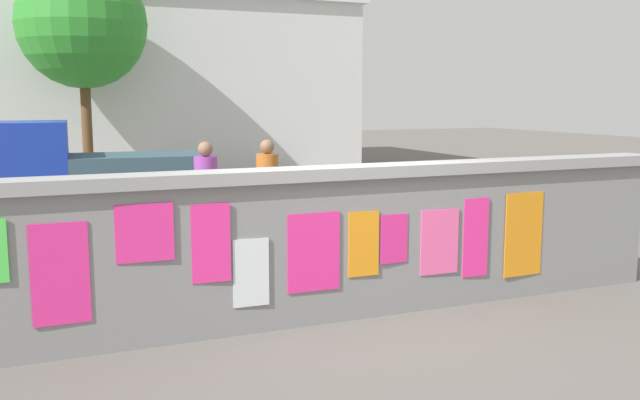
{
  "coord_description": "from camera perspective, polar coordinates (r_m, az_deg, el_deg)",
  "views": [
    {
      "loc": [
        -3.01,
        -6.34,
        2.24
      ],
      "look_at": [
        0.42,
        1.71,
        0.97
      ],
      "focal_mm": 39.27,
      "sensor_mm": 36.0,
      "label": 1
    }
  ],
  "objects": [
    {
      "name": "auto_rickshaw_truck",
      "position": [
        12.89,
        -18.0,
        1.92
      ],
      "size": [
        3.7,
        1.76,
        1.85
      ],
      "color": "black",
      "rests_on": "ground"
    },
    {
      "name": "ground",
      "position": [
        14.82,
        -11.07,
        -0.55
      ],
      "size": [
        60.0,
        60.0,
        0.0
      ],
      "primitive_type": "plane",
      "color": "#605B56"
    },
    {
      "name": "motorcycle",
      "position": [
        10.44,
        5.99,
        -1.55
      ],
      "size": [
        1.88,
        0.66,
        0.87
      ],
      "color": "black",
      "rests_on": "ground"
    },
    {
      "name": "bicycle_near",
      "position": [
        9.17,
        -19.57,
        -4.0
      ],
      "size": [
        1.7,
        0.44,
        0.95
      ],
      "color": "black",
      "rests_on": "ground"
    },
    {
      "name": "building_background",
      "position": [
        23.53,
        -12.59,
        9.49
      ],
      "size": [
        11.17,
        7.28,
        5.59
      ],
      "color": "silver",
      "rests_on": "ground"
    },
    {
      "name": "person_walking",
      "position": [
        10.36,
        -9.27,
        1.23
      ],
      "size": [
        0.38,
        0.38,
        1.62
      ],
      "color": "#D83F72",
      "rests_on": "ground"
    },
    {
      "name": "person_bystander",
      "position": [
        10.75,
        -4.31,
        1.57
      ],
      "size": [
        0.35,
        0.35,
        1.62
      ],
      "color": "#D83F72",
      "rests_on": "ground"
    },
    {
      "name": "tree_roadside",
      "position": [
        18.31,
        -18.82,
        13.38
      ],
      "size": [
        3.1,
        3.1,
        5.56
      ],
      "color": "brown",
      "rests_on": "ground"
    },
    {
      "name": "poster_wall",
      "position": [
        7.16,
        2.27,
        -3.28
      ],
      "size": [
        7.93,
        0.42,
        1.57
      ],
      "color": "gray",
      "rests_on": "ground"
    }
  ]
}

